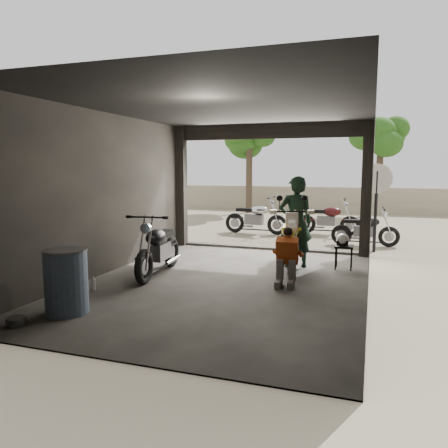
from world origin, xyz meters
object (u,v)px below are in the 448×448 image
Objects in this scene: outside_bike_a at (256,215)px; stool at (344,249)px; sign_post at (376,193)px; main_bike at (289,238)px; helmet at (343,240)px; outside_bike_b at (328,216)px; oil_drum at (66,282)px; mechanic at (286,259)px; rider at (296,222)px; outside_bike_c at (365,227)px; left_bike at (159,244)px.

stool is at bearing -141.99° from outside_bike_a.
stool is 0.23× the size of sign_post.
main_bike reaches higher than stool.
helmet is at bearing -121.18° from sign_post.
outside_bike_b reaches higher than oil_drum.
outside_bike_b is 6.50m from mechanic.
rider is at bearing -172.55° from stool.
outside_bike_b is (0.31, 5.09, -0.07)m from main_bike.
outside_bike_b reaches higher than stool.
oil_drum is (-2.64, -4.04, -0.50)m from rider.
main_bike reaches higher than helmet.
outside_bike_b is 1.11× the size of outside_bike_c.
main_bike is at bearing 25.99° from rider.
outside_bike_a is at bearing -86.39° from rider.
left_bike is at bearing 156.12° from outside_bike_b.
sign_post reaches higher than left_bike.
left_bike is at bearing 139.43° from outside_bike_c.
sign_post is (0.24, -0.83, 0.96)m from outside_bike_c.
left_bike is 6.50× the size of helmet.
left_bike is at bearing -151.56° from sign_post.
left_bike is at bearing 178.67° from outside_bike_a.
rider reaches higher than outside_bike_b.
main_bike is at bearing -154.28° from outside_bike_a.
left_bike reaches higher than stool.
mechanic is 3.57× the size of helmet.
main_bike is 5.11m from outside_bike_b.
outside_bike_a is at bearing 119.97° from helmet.
outside_bike_c is (3.38, -1.18, -0.08)m from outside_bike_a.
sign_post is (1.51, 3.90, 0.98)m from mechanic.
outside_bike_a is 0.92× the size of rider.
left_bike is 5.94m from outside_bike_a.
rider is at bearing 175.90° from outside_bike_b.
left_bike is (-2.34, -1.41, -0.03)m from main_bike.
left_bike reaches higher than outside_bike_a.
outside_bike_c is 1.29m from sign_post.
outside_bike_c is 0.70× the size of sign_post.
rider reaches higher than main_bike.
outside_bike_b is 5.00m from rider.
oil_drum is (-2.85, -9.02, -0.11)m from outside_bike_b.
outside_bike_b reaches higher than mechanic.
outside_bike_c is (1.48, 3.34, -0.13)m from main_bike.
sign_post reaches higher than oil_drum.
main_bike is 1.10m from helmet.
outside_bike_c is at bearing -106.40° from outside_bike_a.
stool is (1.00, 0.13, -0.53)m from rider.
mechanic is 1.06× the size of oil_drum.
left_bike is 1.18× the size of outside_bike_c.
sign_post reaches higher than outside_bike_b.
rider is (0.11, 0.11, 0.32)m from main_bike.
outside_bike_c is 3.02× the size of stool.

